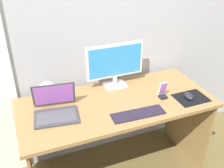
# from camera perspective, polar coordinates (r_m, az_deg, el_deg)

# --- Properties ---
(wall_back) EXTENTS (6.00, 0.04, 2.50)m
(wall_back) POSITION_cam_1_polar(r_m,az_deg,el_deg) (2.21, -3.09, 12.51)
(wall_back) COLOR #A6A5AA
(wall_back) RESTS_ON ground_plane
(desk) EXTENTS (1.50, 0.67, 0.76)m
(desk) POSITION_cam_1_polar(r_m,az_deg,el_deg) (2.16, 0.91, -7.19)
(desk) COLOR olive
(desk) RESTS_ON ground_plane
(monitor) EXTENTS (0.49, 0.14, 0.37)m
(monitor) POSITION_cam_1_polar(r_m,az_deg,el_deg) (2.19, 0.66, 4.34)
(monitor) COLOR silver
(monitor) RESTS_ON desk
(laptop) EXTENTS (0.34, 0.30, 0.21)m
(laptop) POSITION_cam_1_polar(r_m,az_deg,el_deg) (1.95, -11.88, -5.27)
(laptop) COLOR #393A3C
(laptop) RESTS_ON desk
(fishbowl) EXTENTS (0.15, 0.15, 0.15)m
(fishbowl) POSITION_cam_1_polar(r_m,az_deg,el_deg) (2.13, -13.49, -1.42)
(fishbowl) COLOR silver
(fishbowl) RESTS_ON desk
(keyboard_external) EXTENTS (0.40, 0.14, 0.01)m
(keyboard_external) POSITION_cam_1_polar(r_m,az_deg,el_deg) (1.94, 5.57, -6.33)
(keyboard_external) COLOR #231B2B
(keyboard_external) RESTS_ON desk
(mousepad) EXTENTS (0.25, 0.20, 0.00)m
(mousepad) POSITION_cam_1_polar(r_m,az_deg,el_deg) (2.20, 16.40, -2.83)
(mousepad) COLOR black
(mousepad) RESTS_ON desk
(mouse) EXTENTS (0.08, 0.11, 0.04)m
(mouse) POSITION_cam_1_polar(r_m,az_deg,el_deg) (2.18, 15.97, -2.47)
(mouse) COLOR black
(mouse) RESTS_ON mousepad
(phone_in_dock) EXTENTS (0.06, 0.06, 0.14)m
(phone_in_dock) POSITION_cam_1_polar(r_m,az_deg,el_deg) (2.14, 10.72, -1.71)
(phone_in_dock) COLOR black
(phone_in_dock) RESTS_ON desk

